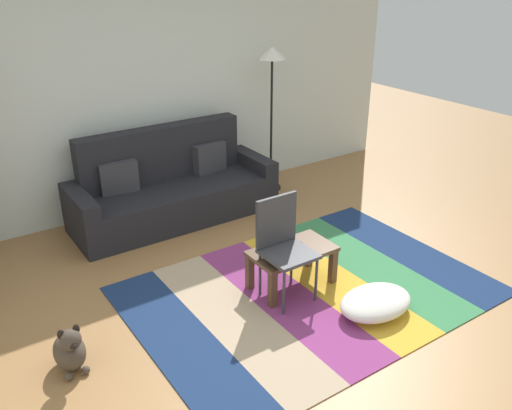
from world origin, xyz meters
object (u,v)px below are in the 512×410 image
object	(u,v)px
pouf	(376,302)
tv_remote	(303,246)
dog	(70,350)
standing_lamp	(272,72)
couch	(172,189)
coffee_table	(292,256)
folding_chair	(283,240)

from	to	relation	value
pouf	tv_remote	distance (m)	0.78
pouf	dog	distance (m)	2.40
pouf	standing_lamp	size ratio (longest dim) A/B	0.38
pouf	standing_lamp	bearing A→B (deg)	72.57
couch	standing_lamp	xyz separation A→B (m)	(1.40, 0.06, 1.13)
pouf	tv_remote	size ratio (longest dim) A/B	4.41
coffee_table	dog	distance (m)	1.96
pouf	standing_lamp	distance (m)	3.10
coffee_table	standing_lamp	bearing A→B (deg)	59.17
pouf	tv_remote	bearing A→B (deg)	107.90
couch	pouf	distance (m)	2.67
standing_lamp	folding_chair	bearing A→B (deg)	-123.27
standing_lamp	dog	bearing A→B (deg)	-148.49
pouf	folding_chair	xyz separation A→B (m)	(-0.48, 0.66, 0.43)
coffee_table	standing_lamp	distance (m)	2.54
coffee_table	dog	world-z (taller)	dog
standing_lamp	tv_remote	bearing A→B (deg)	-118.30
couch	coffee_table	distance (m)	1.90
coffee_table	folding_chair	xyz separation A→B (m)	(-0.15, -0.06, 0.23)
couch	folding_chair	xyz separation A→B (m)	(0.09, -1.94, 0.20)
couch	standing_lamp	world-z (taller)	standing_lamp
couch	tv_remote	distance (m)	1.93
coffee_table	tv_remote	size ratio (longest dim) A/B	4.98
standing_lamp	tv_remote	distance (m)	2.48
coffee_table	folding_chair	bearing A→B (deg)	-159.84
couch	coffee_table	size ratio (longest dim) A/B	3.03
pouf	dog	size ratio (longest dim) A/B	1.67
couch	standing_lamp	bearing A→B (deg)	2.34
tv_remote	folding_chair	size ratio (longest dim) A/B	0.17
coffee_table	standing_lamp	xyz separation A→B (m)	(1.16, 1.94, 1.17)
coffee_table	couch	bearing A→B (deg)	97.32
standing_lamp	tv_remote	xyz separation A→B (m)	(-1.06, -1.96, -1.08)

